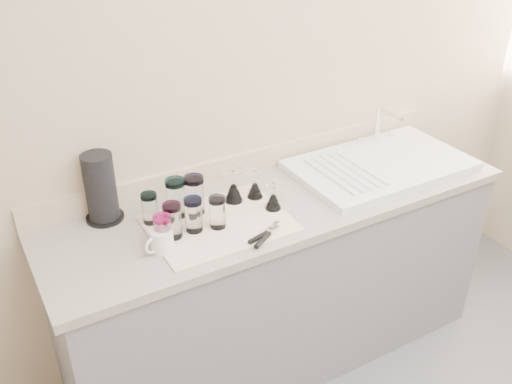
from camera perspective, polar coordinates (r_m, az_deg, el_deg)
counter_unit at (r=2.71m, az=2.27°, el=-8.82°), size 2.06×0.62×0.90m
sink_unit at (r=2.74m, az=12.29°, el=2.70°), size 0.82×0.50×0.22m
dish_towel at (r=2.28m, az=-3.74°, el=-3.14°), size 0.55×0.42×0.01m
tumbler_teal at (r=2.28m, az=-10.57°, el=-1.58°), size 0.06×0.06×0.13m
tumbler_cyan at (r=2.30m, az=-8.00°, el=-0.57°), size 0.08×0.08×0.16m
tumbler_purple at (r=2.31m, az=-6.18°, el=-0.27°), size 0.08×0.08×0.16m
tumbler_magenta at (r=2.17m, az=-8.33°, el=-2.84°), size 0.07×0.07×0.14m
tumbler_blue at (r=2.20m, az=-6.27°, el=-2.26°), size 0.07×0.07×0.14m
tumbler_lavender at (r=2.22m, az=-3.88°, el=-2.02°), size 0.07×0.07×0.13m
tumbler_extra at (r=2.12m, az=-9.27°, el=-3.93°), size 0.07×0.07×0.13m
goblet_back_left at (r=2.39m, az=-2.26°, el=0.16°), size 0.08×0.08×0.15m
goblet_back_right at (r=2.42m, az=-0.10°, el=0.39°), size 0.07×0.07×0.12m
goblet_front_right at (r=2.34m, az=1.74°, el=-0.77°), size 0.07×0.07×0.12m
can_opener at (r=2.18m, az=0.94°, el=-4.34°), size 0.16×0.10×0.02m
white_mug at (r=2.13m, az=-9.48°, el=-4.80°), size 0.13×0.11×0.09m
paper_towel_roll at (r=2.32m, az=-15.27°, el=0.34°), size 0.15×0.15×0.29m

